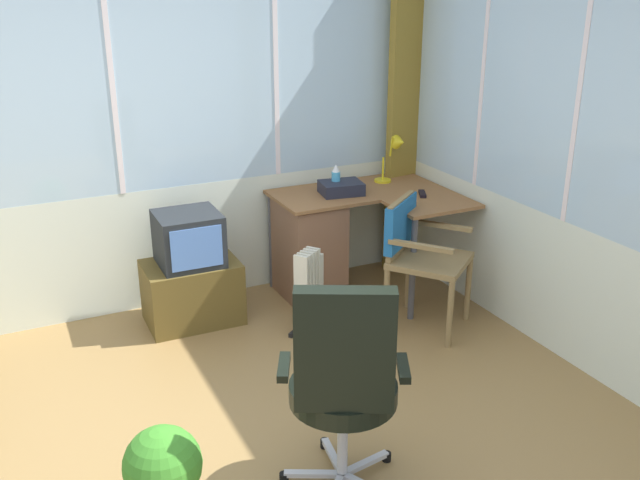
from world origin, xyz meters
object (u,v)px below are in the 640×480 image
(desk, at_px, (317,242))
(potted_plant, at_px, (163,469))
(space_heater, at_px, (309,291))
(tv_on_stand, at_px, (191,275))
(tv_remote, at_px, (422,194))
(desk_lamp, at_px, (396,151))
(office_chair, at_px, (344,378))
(wooden_armchair, at_px, (414,244))
(spray_bottle, at_px, (336,179))
(paper_tray, at_px, (341,188))

(desk, xyz_separation_m, potted_plant, (-1.64, -1.85, -0.16))
(desk, relative_size, space_heater, 2.12)
(tv_on_stand, relative_size, potted_plant, 1.73)
(tv_remote, bearing_deg, desk, -176.67)
(desk_lamp, relative_size, office_chair, 0.34)
(tv_on_stand, bearing_deg, potted_plant, -109.96)
(desk, height_order, wooden_armchair, wooden_armchair)
(desk, bearing_deg, desk_lamp, 5.56)
(spray_bottle, height_order, potted_plant, spray_bottle)
(tv_remote, relative_size, space_heater, 0.25)
(wooden_armchair, relative_size, office_chair, 0.81)
(desk_lamp, height_order, spray_bottle, desk_lamp)
(office_chair, height_order, potted_plant, office_chair)
(spray_bottle, bearing_deg, space_heater, -130.87)
(paper_tray, bearing_deg, office_chair, -117.10)
(spray_bottle, distance_m, tv_on_stand, 1.26)
(spray_bottle, xyz_separation_m, tv_on_stand, (-1.14, -0.04, -0.53))
(desk, bearing_deg, wooden_armchair, -61.85)
(wooden_armchair, distance_m, potted_plant, 2.34)
(spray_bottle, bearing_deg, tv_on_stand, -177.80)
(desk, height_order, tv_on_stand, tv_on_stand)
(spray_bottle, height_order, paper_tray, spray_bottle)
(tv_remote, xyz_separation_m, potted_plant, (-2.34, -1.54, -0.53))
(spray_bottle, bearing_deg, desk_lamp, 5.35)
(tv_remote, bearing_deg, paper_tray, 178.12)
(desk, bearing_deg, tv_on_stand, -178.49)
(tv_remote, bearing_deg, space_heater, -140.53)
(paper_tray, height_order, space_heater, paper_tray)
(space_heater, bearing_deg, tv_remote, 11.99)
(tv_on_stand, xyz_separation_m, potted_plant, (-0.66, -1.83, -0.09))
(desk, height_order, paper_tray, paper_tray)
(desk, height_order, office_chair, office_chair)
(tv_remote, height_order, office_chair, office_chair)
(tv_remote, distance_m, wooden_armchair, 0.55)
(tv_on_stand, xyz_separation_m, space_heater, (0.66, -0.50, -0.05))
(desk_lamp, relative_size, tv_on_stand, 0.47)
(spray_bottle, height_order, wooden_armchair, spray_bottle)
(tv_remote, xyz_separation_m, office_chair, (-1.56, -1.75, -0.16))
(wooden_armchair, bearing_deg, desk_lamp, 68.07)
(wooden_armchair, height_order, potted_plant, wooden_armchair)
(desk_lamp, height_order, tv_remote, desk_lamp)
(office_chair, distance_m, tv_on_stand, 2.06)
(office_chair, distance_m, potted_plant, 0.89)
(paper_tray, xyz_separation_m, office_chair, (-1.04, -2.04, -0.19))
(tv_on_stand, height_order, potted_plant, tv_on_stand)
(tv_remote, xyz_separation_m, space_heater, (-1.01, -0.22, -0.49))
(tv_remote, bearing_deg, office_chair, -104.29)
(tv_remote, xyz_separation_m, tv_on_stand, (-1.68, 0.29, -0.44))
(tv_remote, xyz_separation_m, wooden_armchair, (-0.32, -0.40, -0.20))
(tv_remote, relative_size, paper_tray, 0.50)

